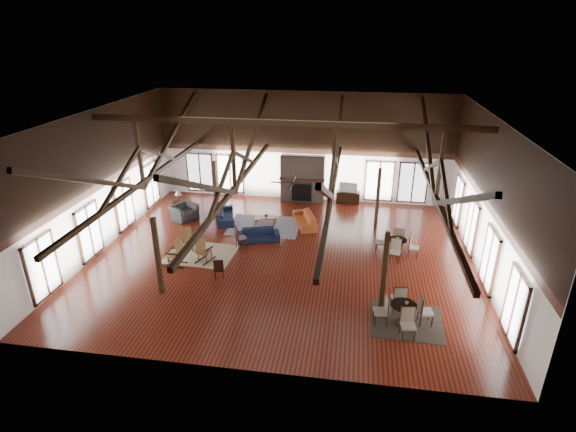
# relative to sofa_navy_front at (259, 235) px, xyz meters

# --- Properties ---
(floor) EXTENTS (16.00, 16.00, 0.00)m
(floor) POSITION_rel_sofa_navy_front_xyz_m (1.36, -1.31, -0.28)
(floor) COLOR maroon
(floor) RESTS_ON ground
(ceiling) EXTENTS (16.00, 14.00, 0.02)m
(ceiling) POSITION_rel_sofa_navy_front_xyz_m (1.36, -1.31, 5.72)
(ceiling) COLOR black
(ceiling) RESTS_ON wall_back
(wall_back) EXTENTS (16.00, 0.02, 6.00)m
(wall_back) POSITION_rel_sofa_navy_front_xyz_m (1.36, 5.69, 2.72)
(wall_back) COLOR white
(wall_back) RESTS_ON floor
(wall_front) EXTENTS (16.00, 0.02, 6.00)m
(wall_front) POSITION_rel_sofa_navy_front_xyz_m (1.36, -8.31, 2.72)
(wall_front) COLOR white
(wall_front) RESTS_ON floor
(wall_left) EXTENTS (0.02, 14.00, 6.00)m
(wall_left) POSITION_rel_sofa_navy_front_xyz_m (-6.64, -1.31, 2.72)
(wall_left) COLOR white
(wall_left) RESTS_ON floor
(wall_right) EXTENTS (0.02, 14.00, 6.00)m
(wall_right) POSITION_rel_sofa_navy_front_xyz_m (9.36, -1.31, 2.72)
(wall_right) COLOR white
(wall_right) RESTS_ON floor
(roof_truss) EXTENTS (15.60, 14.07, 3.14)m
(roof_truss) POSITION_rel_sofa_navy_front_xyz_m (1.36, -1.31, 3.75)
(roof_truss) COLOR black
(roof_truss) RESTS_ON wall_back
(post_grid) EXTENTS (8.16, 7.16, 3.05)m
(post_grid) POSITION_rel_sofa_navy_front_xyz_m (1.36, -1.31, 1.25)
(post_grid) COLOR black
(post_grid) RESTS_ON floor
(fireplace) EXTENTS (2.50, 0.69, 2.60)m
(fireplace) POSITION_rel_sofa_navy_front_xyz_m (1.36, 5.36, 1.01)
(fireplace) COLOR #685A4F
(fireplace) RESTS_ON floor
(ceiling_fan) EXTENTS (1.60, 1.60, 0.75)m
(ceiling_fan) POSITION_rel_sofa_navy_front_xyz_m (1.86, -2.31, 3.45)
(ceiling_fan) COLOR black
(ceiling_fan) RESTS_ON roof_truss
(sofa_navy_front) EXTENTS (2.05, 1.29, 0.56)m
(sofa_navy_front) POSITION_rel_sofa_navy_front_xyz_m (0.00, 0.00, 0.00)
(sofa_navy_front) COLOR black
(sofa_navy_front) RESTS_ON floor
(sofa_navy_left) EXTENTS (2.18, 1.37, 0.59)m
(sofa_navy_left) POSITION_rel_sofa_navy_front_xyz_m (-2.15, 2.02, 0.02)
(sofa_navy_left) COLOR #121A33
(sofa_navy_left) RESTS_ON floor
(sofa_orange) EXTENTS (2.21, 1.46, 0.60)m
(sofa_orange) POSITION_rel_sofa_navy_front_xyz_m (1.90, 2.06, 0.02)
(sofa_orange) COLOR #9C431E
(sofa_orange) RESTS_ON floor
(coffee_table) EXTENTS (1.22, 0.87, 0.42)m
(coffee_table) POSITION_rel_sofa_navy_front_xyz_m (-0.04, 1.78, 0.09)
(coffee_table) COLOR brown
(coffee_table) RESTS_ON floor
(vase) EXTENTS (0.22, 0.22, 0.18)m
(vase) POSITION_rel_sofa_navy_front_xyz_m (-0.01, 1.83, 0.23)
(vase) COLOR #B2B2B2
(vase) RESTS_ON coffee_table
(armchair) EXTENTS (1.52, 1.57, 0.78)m
(armchair) POSITION_rel_sofa_navy_front_xyz_m (-4.27, 1.82, 0.11)
(armchair) COLOR #2C2C2E
(armchair) RESTS_ON floor
(side_table_lamp) EXTENTS (0.49, 0.49, 1.26)m
(side_table_lamp) POSITION_rel_sofa_navy_front_xyz_m (-4.88, 2.71, 0.20)
(side_table_lamp) COLOR black
(side_table_lamp) RESTS_ON floor
(rocking_chair_a) EXTENTS (0.85, 0.95, 1.09)m
(rocking_chair_a) POSITION_rel_sofa_navy_front_xyz_m (-2.95, -1.37, 0.23)
(rocking_chair_a) COLOR brown
(rocking_chair_a) RESTS_ON floor
(rocking_chair_b) EXTENTS (0.73, 0.97, 1.12)m
(rocking_chair_b) POSITION_rel_sofa_navy_front_xyz_m (-1.87, -2.30, 0.25)
(rocking_chair_b) COLOR brown
(rocking_chair_b) RESTS_ON floor
(rocking_chair_c) EXTENTS (0.93, 0.54, 1.17)m
(rocking_chair_c) POSITION_rel_sofa_navy_front_xyz_m (-2.84, -2.75, 0.27)
(rocking_chair_c) COLOR brown
(rocking_chair_c) RESTS_ON floor
(side_chair_a) EXTENTS (0.63, 0.63, 1.09)m
(side_chair_a) POSITION_rel_sofa_navy_front_xyz_m (-0.68, -0.93, 0.36)
(side_chair_a) COLOR black
(side_chair_a) RESTS_ON floor
(side_chair_b) EXTENTS (0.47, 0.47, 0.90)m
(side_chair_b) POSITION_rel_sofa_navy_front_xyz_m (-0.80, -3.59, 0.25)
(side_chair_b) COLOR black
(side_chair_b) RESTS_ON floor
(cafe_table_near) EXTENTS (2.01, 2.01, 1.03)m
(cafe_table_near) POSITION_rel_sofa_navy_front_xyz_m (6.05, -5.36, 0.24)
(cafe_table_near) COLOR black
(cafe_table_near) RESTS_ON floor
(cafe_table_far) EXTENTS (1.89, 1.89, 0.97)m
(cafe_table_far) POSITION_rel_sofa_navy_front_xyz_m (6.20, -0.36, 0.20)
(cafe_table_far) COLOR black
(cafe_table_far) RESTS_ON floor
(cup_near) EXTENTS (0.13, 0.13, 0.09)m
(cup_near) POSITION_rel_sofa_navy_front_xyz_m (6.14, -5.32, 0.51)
(cup_near) COLOR #B2B2B2
(cup_near) RESTS_ON cafe_table_near
(cup_far) EXTENTS (0.14, 0.14, 0.10)m
(cup_far) POSITION_rel_sofa_navy_front_xyz_m (6.19, -0.39, 0.47)
(cup_far) COLOR #B2B2B2
(cup_far) RESTS_ON cafe_table_far
(tv_console) EXTENTS (1.28, 0.48, 0.64)m
(tv_console) POSITION_rel_sofa_navy_front_xyz_m (3.92, 5.44, 0.04)
(tv_console) COLOR black
(tv_console) RESTS_ON floor
(television) EXTENTS (1.00, 0.24, 0.57)m
(television) POSITION_rel_sofa_navy_front_xyz_m (3.91, 5.44, 0.65)
(television) COLOR #B2B2B2
(television) RESTS_ON tv_console
(rug_tan) EXTENTS (2.97, 2.40, 0.01)m
(rug_tan) POSITION_rel_sofa_navy_front_xyz_m (-2.19, -1.67, -0.27)
(rug_tan) COLOR tan
(rug_tan) RESTS_ON floor
(rug_navy) EXTENTS (3.49, 2.64, 0.01)m
(rug_navy) POSITION_rel_sofa_navy_front_xyz_m (-0.07, 1.63, -0.27)
(rug_navy) COLOR #181843
(rug_navy) RESTS_ON floor
(rug_dark) EXTENTS (2.48, 2.28, 0.01)m
(rug_dark) POSITION_rel_sofa_navy_front_xyz_m (6.22, -5.21, -0.27)
(rug_dark) COLOR black
(rug_dark) RESTS_ON floor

